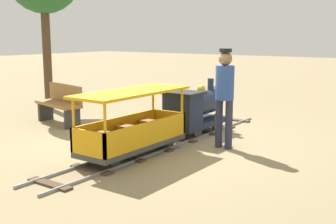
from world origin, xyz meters
The scene contains 6 objects.
ground_plane centered at (0.00, 0.00, 0.00)m, with size 60.00×60.00×0.00m, color #8C7A56.
track centered at (0.00, -0.04, 0.02)m, with size 0.70×5.70×0.04m.
locomotive centered at (0.00, 0.82, 0.48)m, with size 0.66×1.45×0.96m.
passenger_car centered at (0.00, -0.94, 0.42)m, with size 0.76×2.00×0.97m.
conductor_person centered at (0.90, 0.29, 0.96)m, with size 0.30×0.30×1.62m.
park_bench centered at (-2.79, 0.03, 0.42)m, with size 1.36×0.67×0.82m.
Camera 1 is at (4.14, -5.80, 1.83)m, focal length 45.87 mm.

